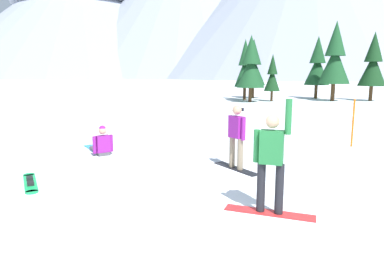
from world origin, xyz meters
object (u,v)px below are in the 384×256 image
at_px(trail_marker_pole, 353,123).
at_px(snowboarder_foreground, 271,160).
at_px(snowboarder_midground, 236,136).
at_px(pine_tree_leaning, 335,58).
at_px(pine_tree_young, 373,63).
at_px(snowboarder_background, 101,144).
at_px(pine_tree_twin, 272,76).
at_px(pine_tree_broad, 251,66).
at_px(pine_tree_slender, 253,66).
at_px(pine_tree_short, 245,67).
at_px(pine_tree_tall, 317,65).
at_px(loose_snowboard_near_right, 30,182).

bearing_deg(trail_marker_pole, snowboarder_foreground, -122.12).
bearing_deg(snowboarder_midground, pine_tree_leaning, 66.18).
relative_size(pine_tree_leaning, pine_tree_young, 1.15).
relative_size(trail_marker_pole, pine_tree_young, 0.27).
bearing_deg(snowboarder_background, pine_tree_twin, 67.39).
distance_m(pine_tree_leaning, pine_tree_broad, 7.71).
relative_size(pine_tree_broad, pine_tree_young, 0.93).
bearing_deg(pine_tree_slender, pine_tree_short, -112.27).
bearing_deg(pine_tree_slender, trail_marker_pole, -88.08).
bearing_deg(pine_tree_slender, pine_tree_tall, -2.07).
bearing_deg(loose_snowboard_near_right, pine_tree_twin, 68.46).
distance_m(loose_snowboard_near_right, pine_tree_broad, 24.07).
xyz_separation_m(snowboarder_midground, loose_snowboard_near_right, (-4.76, -1.48, -0.85)).
height_order(snowboarder_background, pine_tree_broad, pine_tree_broad).
bearing_deg(pine_tree_short, trail_marker_pole, -84.96).
bearing_deg(snowboarder_midground, pine_tree_twin, 78.33).
distance_m(pine_tree_young, pine_tree_slender, 10.59).
bearing_deg(pine_tree_broad, loose_snowboard_near_right, -107.92).
bearing_deg(pine_tree_slender, pine_tree_broad, -98.97).
bearing_deg(pine_tree_leaning, pine_tree_short, 174.76).
xyz_separation_m(pine_tree_twin, pine_tree_tall, (4.91, 3.70, 1.03)).
bearing_deg(pine_tree_leaning, snowboarder_foreground, -110.62).
relative_size(snowboarder_midground, pine_tree_young, 0.27).
bearing_deg(snowboarder_midground, pine_tree_broad, 83.06).
distance_m(pine_tree_twin, pine_tree_slender, 4.20).
height_order(pine_tree_short, pine_tree_slender, pine_tree_slender).
bearing_deg(pine_tree_leaning, pine_tree_young, 4.25).
xyz_separation_m(trail_marker_pole, pine_tree_leaning, (5.96, 19.81, 3.00)).
xyz_separation_m(trail_marker_pole, pine_tree_broad, (-1.54, 18.19, 2.28)).
xyz_separation_m(snowboarder_foreground, pine_tree_tall, (9.08, 28.76, 2.30)).
distance_m(pine_tree_short, pine_tree_young, 11.21).
bearing_deg(pine_tree_leaning, pine_tree_tall, 101.24).
distance_m(pine_tree_twin, pine_tree_broad, 2.36).
relative_size(snowboarder_foreground, trail_marker_pole, 1.27).
bearing_deg(pine_tree_short, snowboarder_foreground, -94.13).
distance_m(pine_tree_tall, pine_tree_slender, 6.14).
xyz_separation_m(loose_snowboard_near_right, pine_tree_slender, (8.11, 27.58, 3.13)).
xyz_separation_m(snowboarder_foreground, pine_tree_slender, (2.95, 28.98, 2.17)).
relative_size(snowboarder_foreground, snowboarder_midground, 1.23).
bearing_deg(pine_tree_leaning, trail_marker_pole, -106.75).
relative_size(loose_snowboard_near_right, pine_tree_leaning, 0.22).
xyz_separation_m(snowboarder_background, pine_tree_broad, (6.64, 19.79, 2.78)).
distance_m(trail_marker_pole, pine_tree_tall, 23.59).
relative_size(snowboarder_foreground, pine_tree_leaning, 0.29).
xyz_separation_m(trail_marker_pole, pine_tree_tall, (5.36, 22.84, 2.47)).
distance_m(pine_tree_broad, pine_tree_slender, 4.93).
height_order(pine_tree_short, pine_tree_young, pine_tree_young).
xyz_separation_m(loose_snowboard_near_right, pine_tree_broad, (7.35, 22.71, 3.06)).
distance_m(snowboarder_background, pine_tree_slender, 25.90).
bearing_deg(trail_marker_pole, pine_tree_slender, 91.92).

